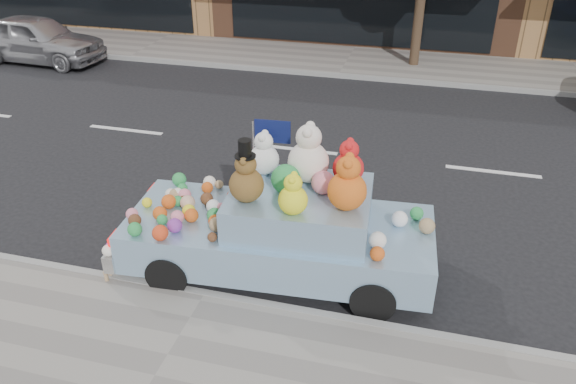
% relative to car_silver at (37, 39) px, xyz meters
% --- Properties ---
extents(ground, '(120.00, 120.00, 0.00)m').
position_rel_car_silver_xyz_m(ground, '(9.22, -4.16, -0.71)').
color(ground, black).
rests_on(ground, ground).
extents(near_sidewalk, '(60.00, 3.00, 0.12)m').
position_rel_car_silver_xyz_m(near_sidewalk, '(9.22, -10.66, -0.65)').
color(near_sidewalk, gray).
rests_on(near_sidewalk, ground).
extents(far_sidewalk, '(60.00, 3.00, 0.12)m').
position_rel_car_silver_xyz_m(far_sidewalk, '(9.22, 2.34, -0.65)').
color(far_sidewalk, gray).
rests_on(far_sidewalk, ground).
extents(near_kerb, '(60.00, 0.12, 0.13)m').
position_rel_car_silver_xyz_m(near_kerb, '(9.22, -9.16, -0.64)').
color(near_kerb, gray).
rests_on(near_kerb, ground).
extents(far_kerb, '(60.00, 0.12, 0.13)m').
position_rel_car_silver_xyz_m(far_kerb, '(9.22, 0.84, -0.64)').
color(far_kerb, gray).
rests_on(far_kerb, ground).
extents(car_silver, '(4.24, 1.88, 1.42)m').
position_rel_car_silver_xyz_m(car_silver, '(0.00, 0.00, 0.00)').
color(car_silver, '#A9A9AE').
rests_on(car_silver, ground).
extents(art_car, '(4.60, 2.06, 2.22)m').
position_rel_car_silver_xyz_m(art_car, '(10.05, -8.24, 0.09)').
color(art_car, black).
rests_on(art_car, ground).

